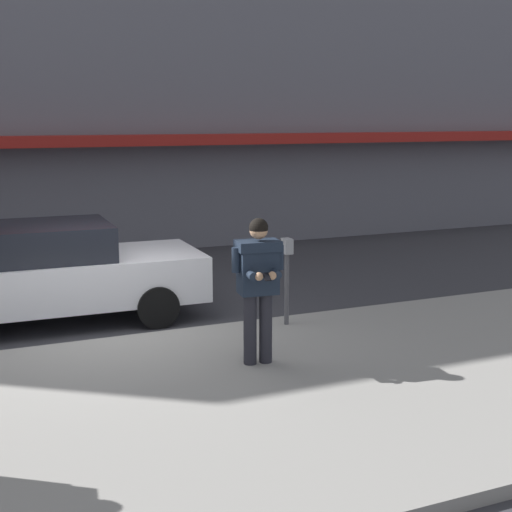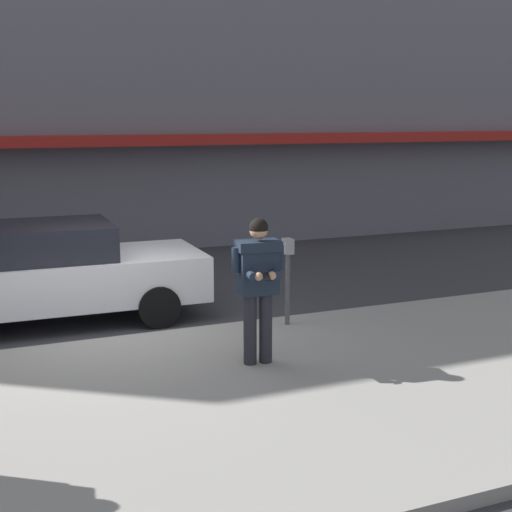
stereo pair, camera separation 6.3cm
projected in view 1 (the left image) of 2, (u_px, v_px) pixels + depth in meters
ground_plane at (122, 341)px, 10.09m from camera, size 80.00×80.00×0.00m
sidewalk at (270, 397)px, 7.89m from camera, size 32.00×5.30×0.14m
curb_paint_line at (189, 331)px, 10.52m from camera, size 28.00×0.12×0.01m
parked_sedan_mid at (51, 272)px, 10.83m from camera, size 4.54×2.01×1.54m
man_texting_on_phone at (258, 275)px, 8.55m from camera, size 0.65×0.61×1.81m
parking_meter at (287, 269)px, 10.25m from camera, size 0.12×0.18×1.27m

